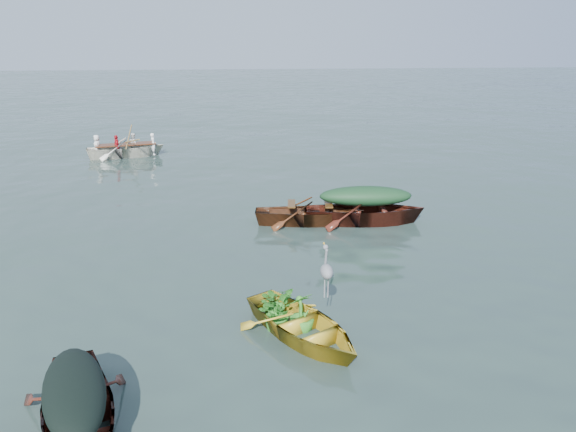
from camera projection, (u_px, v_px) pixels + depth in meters
name	position (u px, v px, depth m)	size (l,w,h in m)	color
ground	(302.00, 282.00, 11.55)	(140.00, 140.00, 0.00)	#2C3E38
yellow_dinghy	(302.00, 338.00, 9.41)	(1.40, 3.23, 0.88)	gold
green_tarp_boat	(364.00, 223.00, 15.07)	(1.39, 4.45, 1.04)	#511C13
open_wooden_boat	(310.00, 224.00, 15.03)	(1.26, 4.05, 0.92)	#4E2713
rowed_boat	(127.00, 157.00, 23.06)	(1.29, 4.31, 1.03)	white
dark_tarp_cover	(74.00, 389.00, 6.97)	(0.76, 2.04, 0.40)	black
green_tarp_cover	(366.00, 195.00, 14.82)	(0.76, 2.45, 0.52)	#153317
thwart_benches	(310.00, 207.00, 14.88)	(0.76, 2.02, 0.04)	#43280F
heron	(326.00, 280.00, 9.49)	(0.28, 0.40, 0.92)	gray
dinghy_weeds	(284.00, 286.00, 9.62)	(0.70, 0.90, 0.60)	#20661A
rowers	(125.00, 135.00, 22.78)	(1.16, 3.01, 0.76)	white
oars	(125.00, 144.00, 22.89)	(2.60, 0.60, 0.06)	olive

